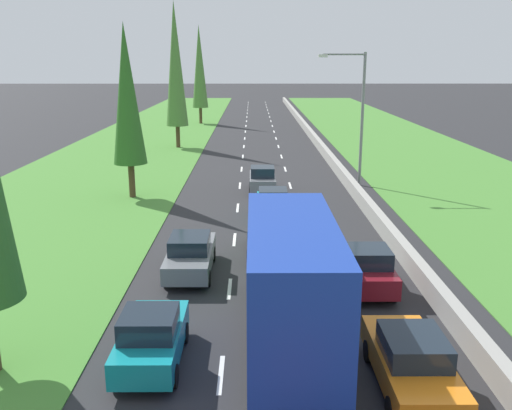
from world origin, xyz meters
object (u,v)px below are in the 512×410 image
Objects in this scene: green_hatchback_centre_lane at (266,237)px; poplar_tree_third at (175,64)px; maroon_hatchback_right_lane_third at (367,268)px; poplar_tree_fourth at (199,67)px; orange_sedan_right_lane at (411,362)px; grey_hatchback_centre_lane at (262,179)px; grey_sedan_left_lane at (190,254)px; poplar_tree_second at (127,95)px; street_light_mast at (357,110)px; teal_hatchback_centre_lane at (273,204)px; teal_hatchback_left_lane at (151,338)px; blue_box_truck_centre_lane at (289,280)px.

poplar_tree_third is (-8.04, 31.55, 7.23)m from green_hatchback_centre_lane.
poplar_tree_fourth is at bearing 101.38° from maroon_hatchback_right_lane_third.
orange_sedan_right_lane is 0.35× the size of poplar_tree_fourth.
grey_hatchback_centre_lane is at bearing -79.20° from poplar_tree_fourth.
green_hatchback_centre_lane is 0.28× the size of poplar_tree_third.
maroon_hatchback_right_lane_third is (3.73, -3.89, 0.00)m from green_hatchback_centre_lane.
poplar_tree_second is (-5.11, 13.04, 5.60)m from grey_sedan_left_lane.
green_hatchback_centre_lane is at bearing -114.46° from street_light_mast.
orange_sedan_right_lane is (3.07, -16.46, -0.02)m from teal_hatchback_centre_lane.
maroon_hatchback_right_lane_third is 0.36× the size of poplar_tree_second.
green_hatchback_centre_lane is 11.17m from orange_sedan_right_lane.
orange_sedan_right_lane is at bearing -10.38° from teal_hatchback_left_lane.
grey_sedan_left_lane is at bearing -68.60° from poplar_tree_second.
grey_sedan_left_lane is (-6.71, 8.36, 0.00)m from orange_sedan_right_lane.
grey_hatchback_centre_lane is 14.91m from grey_sedan_left_lane.
teal_hatchback_centre_lane is 11.21m from street_light_mast.
green_hatchback_centre_lane is 3.87m from grey_sedan_left_lane.
teal_hatchback_left_lane is (-3.98, -1.03, -1.35)m from blue_box_truck_centre_lane.
blue_box_truck_centre_lane is at bearing -82.37° from poplar_tree_fourth.
blue_box_truck_centre_lane is 5.62m from maroon_hatchback_right_lane_third.
grey_hatchback_centre_lane is (-0.45, 20.60, -1.35)m from blue_box_truck_centre_lane.
poplar_tree_fourth is at bearing 100.80° from grey_hatchback_centre_lane.
blue_box_truck_centre_lane reaches higher than grey_hatchback_centre_lane.
grey_hatchback_centre_lane is at bearing 93.98° from teal_hatchback_centre_lane.
teal_hatchback_left_lane is 1.00× the size of grey_hatchback_centre_lane.
maroon_hatchback_right_lane_third is (3.70, -16.23, 0.00)m from grey_hatchback_centre_lane.
street_light_mast is (2.76, 18.15, 4.40)m from maroon_hatchback_right_lane_third.
poplar_tree_third reaches higher than maroon_hatchback_right_lane_third.
grey_hatchback_centre_lane is 0.87× the size of grey_sedan_left_lane.
poplar_tree_second is at bearing 111.40° from grey_sedan_left_lane.
street_light_mast is at bearing -69.87° from poplar_tree_fourth.
poplar_tree_fourth is at bearing 93.88° from teal_hatchback_left_lane.
grey_hatchback_centre_lane is at bearing 10.44° from poplar_tree_second.
blue_box_truck_centre_lane is 0.88× the size of poplar_tree_second.
grey_sedan_left_lane is at bearing 121.07° from blue_box_truck_centre_lane.
green_hatchback_centre_lane is at bearing -75.70° from poplar_tree_third.
orange_sedan_right_lane is 44.31m from poplar_tree_third.
grey_hatchback_centre_lane and maroon_hatchback_right_lane_third have the same top height.
poplar_tree_second is at bearing -90.63° from poplar_tree_third.
blue_box_truck_centre_lane reaches higher than teal_hatchback_centre_lane.
orange_sedan_right_lane is at bearing -71.43° from green_hatchback_centre_lane.
teal_hatchback_centre_lane is 8.89m from grey_sedan_left_lane.
grey_sedan_left_lane is 0.32× the size of poplar_tree_third.
teal_hatchback_left_lane is 9.93m from green_hatchback_centre_lane.
poplar_tree_second is at bearing -166.83° from street_light_mast.
teal_hatchback_centre_lane is at bearing -29.40° from poplar_tree_second.
teal_hatchback_left_lane is 1.00× the size of green_hatchback_centre_lane.
poplar_tree_second is 0.77× the size of poplar_tree_third.
poplar_tree_third is 1.08× the size of poplar_tree_fourth.
poplar_tree_third is (-4.54, 40.85, 7.23)m from teal_hatchback_left_lane.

